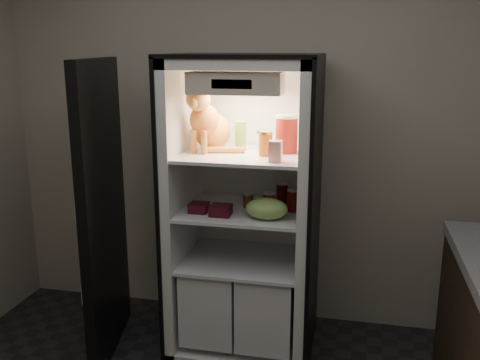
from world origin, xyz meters
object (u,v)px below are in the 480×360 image
(tabby_cat, at_px, (209,124))
(grape_bag, at_px, (267,209))
(mayo_tub, at_px, (264,140))
(soda_can_c, at_px, (269,204))
(parmesan_shaker, at_px, (241,136))
(condiment_jar, at_px, (248,200))
(pepper_jar, at_px, (287,134))
(berry_box_right, at_px, (221,210))
(cream_carton, at_px, (275,151))
(berry_box_left, at_px, (199,208))
(refrigerator, at_px, (245,228))
(salsa_jar, at_px, (266,144))
(soda_can_b, at_px, (293,201))
(soda_can_a, at_px, (282,194))

(tabby_cat, bearing_deg, grape_bag, -15.15)
(mayo_tub, distance_m, soda_can_c, 0.41)
(parmesan_shaker, relative_size, condiment_jar, 2.01)
(pepper_jar, height_order, berry_box_right, pepper_jar)
(parmesan_shaker, xyz_separation_m, berry_box_right, (-0.07, -0.25, -0.41))
(cream_carton, xyz_separation_m, berry_box_left, (-0.47, 0.08, -0.38))
(refrigerator, xyz_separation_m, grape_bag, (0.18, -0.23, 0.21))
(parmesan_shaker, bearing_deg, tabby_cat, -166.05)
(soda_can_c, bearing_deg, parmesan_shaker, 140.02)
(salsa_jar, relative_size, berry_box_right, 1.19)
(parmesan_shaker, distance_m, berry_box_left, 0.51)
(mayo_tub, relative_size, soda_can_b, 0.93)
(cream_carton, distance_m, berry_box_left, 0.61)
(soda_can_b, bearing_deg, soda_can_c, -140.75)
(mayo_tub, xyz_separation_m, berry_box_left, (-0.35, -0.24, -0.38))
(grape_bag, bearing_deg, cream_carton, -36.44)
(mayo_tub, distance_m, cream_carton, 0.35)
(tabby_cat, relative_size, mayo_tub, 3.53)
(soda_can_b, height_order, grape_bag, soda_can_b)
(parmesan_shaker, distance_m, mayo_tub, 0.15)
(salsa_jar, relative_size, soda_can_b, 1.10)
(refrigerator, relative_size, soda_can_c, 13.89)
(cream_carton, height_order, soda_can_c, cream_carton)
(pepper_jar, bearing_deg, condiment_jar, -170.95)
(salsa_jar, xyz_separation_m, soda_can_a, (0.08, 0.19, -0.35))
(parmesan_shaker, height_order, salsa_jar, parmesan_shaker)
(soda_can_b, xyz_separation_m, grape_bag, (-0.13, -0.18, -0.00))
(soda_can_b, xyz_separation_m, berry_box_right, (-0.41, -0.17, -0.04))
(soda_can_a, relative_size, soda_can_c, 1.00)
(tabby_cat, height_order, salsa_jar, tabby_cat)
(refrigerator, height_order, salsa_jar, refrigerator)
(tabby_cat, height_order, pepper_jar, tabby_cat)
(mayo_tub, height_order, soda_can_c, mayo_tub)
(mayo_tub, xyz_separation_m, soda_can_a, (0.12, 0.02, -0.34))
(refrigerator, bearing_deg, soda_can_a, 20.59)
(soda_can_c, bearing_deg, tabby_cat, 161.89)
(cream_carton, distance_m, grape_bag, 0.35)
(berry_box_right, bearing_deg, pepper_jar, 32.89)
(refrigerator, relative_size, condiment_jar, 21.06)
(berry_box_left, bearing_deg, soda_can_a, 29.78)
(soda_can_c, distance_m, berry_box_right, 0.29)
(soda_can_a, xyz_separation_m, soda_can_c, (-0.04, -0.23, -0.00))
(pepper_jar, relative_size, soda_can_b, 1.73)
(cream_carton, bearing_deg, refrigerator, 130.46)
(mayo_tub, height_order, cream_carton, mayo_tub)
(cream_carton, relative_size, berry_box_left, 1.07)
(tabby_cat, height_order, berry_box_left, tabby_cat)
(mayo_tub, height_order, berry_box_left, mayo_tub)
(soda_can_a, bearing_deg, refrigerator, -159.41)
(cream_carton, height_order, grape_bag, cream_carton)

